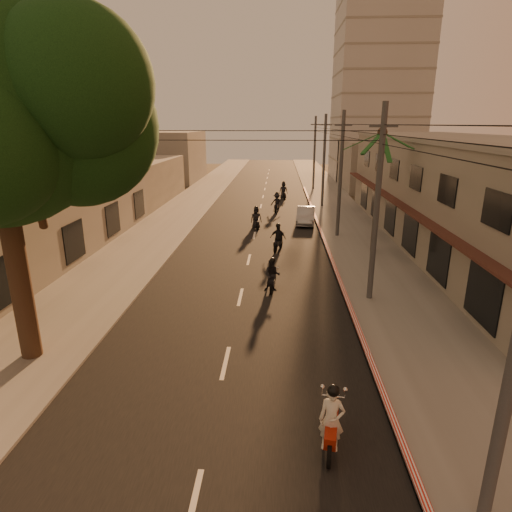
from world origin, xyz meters
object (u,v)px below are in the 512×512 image
object	(u,v)px
scooter_far_b	(277,203)
scooter_far_c	(283,191)
palm_tree	(382,140)
parked_car	(306,216)
scooter_far_a	(256,219)
scooter_mid_a	(272,276)
broadleaf_tree	(5,111)
scooter_mid_b	(278,238)
scooter_red	(332,421)

from	to	relation	value
scooter_far_b	scooter_far_c	size ratio (longest dim) A/B	0.97
palm_tree	parked_car	world-z (taller)	palm_tree
scooter_far_a	scooter_mid_a	bearing A→B (deg)	-95.93
scooter_far_a	broadleaf_tree	bearing A→B (deg)	-120.85
broadleaf_tree	scooter_far_b	bearing A→B (deg)	73.03
scooter_mid_b	scooter_mid_a	bearing A→B (deg)	-76.28
scooter_mid_b	scooter_red	bearing A→B (deg)	-69.68
scooter_mid_a	scooter_mid_b	bearing A→B (deg)	92.85
palm_tree	scooter_far_b	distance (m)	15.91
scooter_mid_b	parked_car	size ratio (longest dim) A/B	0.43
broadleaf_tree	scooter_far_c	world-z (taller)	broadleaf_tree
scooter_red	scooter_far_a	distance (m)	24.32
palm_tree	scooter_far_a	distance (m)	11.87
parked_car	scooter_far_a	bearing A→B (deg)	-147.17
scooter_mid_b	scooter_far_c	size ratio (longest dim) A/B	0.93
palm_tree	scooter_red	bearing A→B (deg)	-104.87
scooter_far_a	scooter_far_b	xyz separation A→B (m)	(1.61, 7.04, 0.04)
palm_tree	scooter_red	world-z (taller)	palm_tree
scooter_far_a	scooter_far_c	world-z (taller)	scooter_far_c
scooter_red	scooter_mid_b	world-z (taller)	scooter_red
scooter_mid_b	parked_car	distance (m)	8.50
palm_tree	scooter_far_a	bearing A→B (deg)	142.44
scooter_red	scooter_mid_b	size ratio (longest dim) A/B	1.03
scooter_red	scooter_mid_a	bearing A→B (deg)	108.17
scooter_mid_a	scooter_far_c	bearing A→B (deg)	93.27
broadleaf_tree	scooter_far_c	distance (m)	36.38
palm_tree	scooter_far_b	bearing A→B (deg)	115.78
palm_tree	scooter_far_a	size ratio (longest dim) A/B	4.36
scooter_red	scooter_far_c	xyz separation A→B (m)	(-0.90, 38.56, 0.05)
broadleaf_tree	palm_tree	distance (m)	20.18
palm_tree	parked_car	distance (m)	11.21
scooter_mid_b	scooter_far_a	bearing A→B (deg)	122.10
scooter_far_a	parked_car	xyz separation A→B (m)	(4.07, 2.16, -0.15)
scooter_far_c	broadleaf_tree	bearing A→B (deg)	-111.38
scooter_red	scooter_far_b	bearing A→B (deg)	102.33
broadleaf_tree	scooter_mid_b	bearing A→B (deg)	58.97
scooter_red	scooter_far_b	size ratio (longest dim) A/B	0.99
parked_car	scooter_far_c	world-z (taller)	scooter_far_c
scooter_far_b	parked_car	bearing A→B (deg)	-53.09
palm_tree	scooter_mid_b	world-z (taller)	palm_tree
scooter_mid_b	scooter_far_c	xyz separation A→B (m)	(0.54, 20.48, 0.04)
scooter_mid_b	parked_car	xyz separation A→B (m)	(2.31, 8.18, -0.15)
scooter_red	scooter_mid_b	bearing A→B (deg)	103.94
broadleaf_tree	scooter_red	xyz separation A→B (m)	(9.84, -4.12, -7.63)
scooter_mid_a	palm_tree	bearing A→B (deg)	52.21
scooter_red	scooter_far_c	world-z (taller)	scooter_far_c
scooter_red	scooter_far_a	world-z (taller)	scooter_red
parked_car	scooter_far_c	distance (m)	12.42
scooter_red	scooter_far_b	distance (m)	31.19
parked_car	scooter_mid_b	bearing A→B (deg)	-100.89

